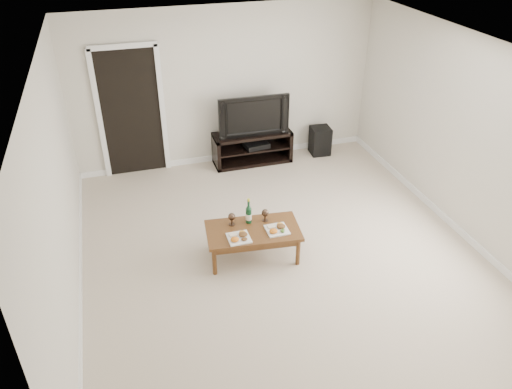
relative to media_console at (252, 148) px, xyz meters
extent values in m
plane|color=#BCAA97|center=(-0.37, -2.50, -0.28)|extent=(5.50, 5.50, 0.00)
cube|color=beige|center=(-0.37, 0.27, 1.02)|extent=(5.00, 0.04, 2.60)
cube|color=white|center=(-0.37, -2.50, 2.35)|extent=(5.00, 5.50, 0.04)
cube|color=black|center=(-1.92, 0.24, 0.75)|extent=(0.90, 0.02, 2.05)
cube|color=black|center=(0.00, 0.00, 0.00)|extent=(1.33, 0.45, 0.55)
imported|color=black|center=(0.00, 0.00, 0.62)|extent=(1.19, 0.18, 0.68)
cube|color=black|center=(0.07, -0.01, 0.05)|extent=(0.43, 0.35, 0.08)
cube|color=black|center=(1.25, -0.02, -0.03)|extent=(0.35, 0.35, 0.49)
cube|color=brown|center=(-0.73, -2.52, -0.07)|extent=(1.23, 0.76, 0.42)
cube|color=white|center=(-0.95, -2.66, 0.18)|extent=(0.27, 0.27, 0.07)
cube|color=white|center=(-0.45, -2.63, 0.18)|extent=(0.27, 0.27, 0.07)
cylinder|color=#0F3A1E|center=(-0.74, -2.36, 0.32)|extent=(0.07, 0.07, 0.35)
camera|label=1|loc=(-2.16, -7.41, 3.75)|focal=35.00mm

